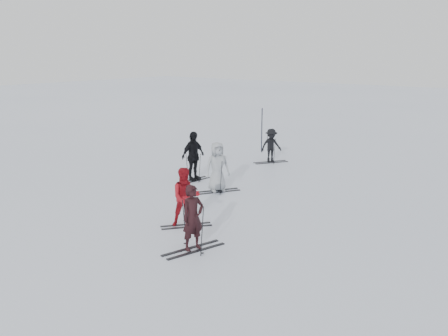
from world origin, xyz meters
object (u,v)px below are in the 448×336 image
(skier_grey, at_px, (217,167))
(piste_marker, at_px, (262,130))
(skier_uphill_left, at_px, (193,157))
(skier_near_dark, at_px, (193,219))
(skier_uphill_far, at_px, (271,146))
(skier_red, at_px, (186,198))

(skier_grey, relative_size, piste_marker, 0.81)
(skier_uphill_left, distance_m, piste_marker, 6.60)
(skier_near_dark, distance_m, skier_uphill_far, 10.81)
(skier_grey, height_order, skier_uphill_far, skier_grey)
(skier_uphill_far, bearing_deg, skier_near_dark, -125.13)
(skier_red, xyz_separation_m, piste_marker, (-4.31, 10.66, 0.25))
(skier_grey, bearing_deg, skier_uphill_left, 101.32)
(skier_red, relative_size, skier_uphill_far, 1.13)
(skier_grey, xyz_separation_m, skier_uphill_left, (-1.74, 0.66, 0.07))
(skier_near_dark, bearing_deg, skier_uphill_far, 36.56)
(skier_near_dark, xyz_separation_m, skier_uphill_left, (-4.64, 5.38, 0.11))
(skier_near_dark, bearing_deg, skier_red, 62.58)
(skier_near_dark, height_order, skier_grey, skier_grey)
(skier_grey, distance_m, piste_marker, 7.69)
(skier_near_dark, height_order, skier_uphill_left, skier_uphill_left)
(skier_grey, relative_size, skier_uphill_far, 1.18)
(skier_uphill_left, height_order, piste_marker, piste_marker)
(skier_near_dark, xyz_separation_m, piste_marker, (-5.67, 11.90, 0.26))
(skier_red, distance_m, skier_grey, 3.81)
(skier_uphill_far, height_order, piste_marker, piste_marker)
(skier_near_dark, xyz_separation_m, skier_uphill_far, (-3.95, 10.07, -0.09))
(skier_uphill_left, bearing_deg, skier_grey, -105.65)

